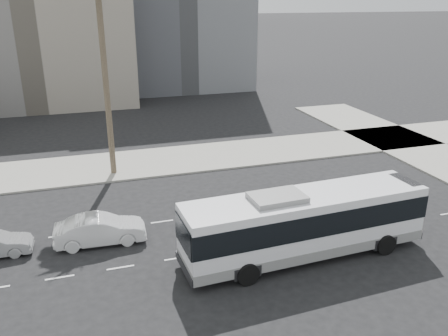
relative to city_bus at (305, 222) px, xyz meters
name	(u,v)px	position (x,y,z in m)	size (l,w,h in m)	color
ground	(230,250)	(-3.62, 1.71, -2.02)	(700.00, 700.00, 0.00)	black
sidewalk_north	(173,160)	(-3.62, 17.21, -1.94)	(120.00, 7.00, 0.15)	gray
midrise_beige_west	(32,31)	(-15.62, 46.71, 6.98)	(24.00, 18.00, 18.00)	slate
city_bus	(305,222)	(0.00, 0.00, 0.00)	(13.49, 3.63, 3.84)	silver
car_a	(100,230)	(-10.39, 4.68, -1.19)	(5.03, 1.76, 1.66)	white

